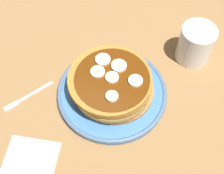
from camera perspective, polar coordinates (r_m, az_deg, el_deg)
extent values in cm
cube|color=olive|center=(73.25, 0.00, -2.06)|extent=(140.00, 140.00, 3.00)
cylinder|color=#3F72B2|center=(71.30, 0.00, -1.15)|extent=(25.45, 25.45, 1.54)
torus|color=#496588|center=(70.83, 0.00, -0.92)|extent=(25.77, 25.77, 1.08)
cylinder|color=#BB7443|center=(70.32, 0.63, -0.41)|extent=(17.95, 17.95, 1.08)
cylinder|color=#985E2E|center=(69.25, -0.05, -0.14)|extent=(17.94, 17.94, 1.08)
cylinder|color=tan|center=(68.47, 0.04, 0.51)|extent=(18.20, 18.20, 1.08)
cylinder|color=#976229|center=(67.33, -0.51, 0.69)|extent=(18.08, 18.08, 1.08)
cylinder|color=#AB722D|center=(66.53, -0.51, 1.34)|extent=(18.76, 18.76, 1.08)
cylinder|color=#592B0A|center=(66.01, 0.00, 1.63)|extent=(16.74, 16.74, 0.16)
cylinder|color=#F9E2BD|center=(65.57, -0.24, 1.51)|extent=(2.98, 2.98, 0.75)
cylinder|color=tan|center=(65.23, -0.24, 1.71)|extent=(0.84, 0.84, 0.08)
cylinder|color=#EBE8BF|center=(63.21, -0.01, -1.80)|extent=(2.70, 2.70, 0.83)
cylinder|color=tan|center=(62.82, -0.01, -1.59)|extent=(0.76, 0.76, 0.08)
cylinder|color=#EFECBF|center=(66.60, -2.84, 2.66)|extent=(3.22, 3.22, 0.67)
cylinder|color=tan|center=(66.29, -2.85, 2.85)|extent=(0.90, 0.90, 0.08)
cylinder|color=#FAE5C2|center=(67.61, 1.07, 4.07)|extent=(3.47, 3.47, 0.80)
cylinder|color=tan|center=(67.26, 1.08, 4.29)|extent=(0.97, 0.97, 0.08)
cylinder|color=#EDE3C2|center=(68.67, -1.74, 5.17)|extent=(3.44, 3.44, 0.70)
cylinder|color=tan|center=(68.36, -1.75, 5.36)|extent=(0.96, 0.96, 0.08)
cylinder|color=#F0EBC0|center=(65.48, 4.44, 1.14)|extent=(3.16, 3.16, 0.77)
cylinder|color=tan|center=(65.12, 4.46, 1.35)|extent=(0.88, 0.88, 0.08)
cylinder|color=white|center=(77.42, 15.43, 7.80)|extent=(8.42, 8.42, 9.68)
cylinder|color=black|center=(74.61, 16.11, 9.69)|extent=(7.15, 7.15, 0.58)
torus|color=white|center=(80.47, 16.37, 9.93)|extent=(6.93, 1.51, 6.93)
cube|color=white|center=(67.20, -15.34, -13.72)|extent=(13.67, 13.67, 0.30)
cube|color=silver|center=(74.39, -14.19, -0.83)|extent=(8.75, 5.02, 0.50)
cube|color=silver|center=(74.01, -18.52, -3.38)|extent=(3.69, 2.74, 0.50)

